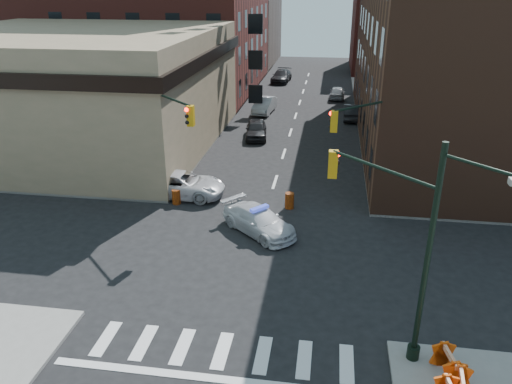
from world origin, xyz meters
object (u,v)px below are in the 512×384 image
(parked_car_enear, at_px, (352,112))
(barricade_nw_a, at_px, (130,178))
(pedestrian_b, at_px, (101,180))
(police_car, at_px, (259,221))
(barrel_road, at_px, (289,201))
(barrel_bank, at_px, (176,197))
(parked_car_wfar, at_px, (264,105))
(pickup, at_px, (181,184))
(parked_car_wnear, at_px, (256,129))
(pedestrian_a, at_px, (129,164))

(parked_car_enear, distance_m, barricade_nw_a, 24.49)
(barricade_nw_a, bearing_deg, pedestrian_b, -121.39)
(police_car, bearing_deg, barrel_road, 19.14)
(pedestrian_b, xyz_separation_m, barrel_bank, (4.89, -0.40, -0.68))
(parked_car_wfar, xyz_separation_m, barrel_road, (4.60, -22.78, -0.31))
(barrel_road, height_order, barricade_nw_a, barrel_road)
(police_car, distance_m, pedestrian_b, 10.88)
(parked_car_enear, height_order, barricade_nw_a, parked_car_enear)
(barrel_bank, bearing_deg, pickup, 93.90)
(parked_car_wnear, relative_size, parked_car_enear, 0.97)
(parked_car_wfar, xyz_separation_m, parked_car_enear, (8.77, -1.32, -0.05))
(parked_car_wnear, height_order, barricade_nw_a, parked_car_wnear)
(barrel_road, xyz_separation_m, barricade_nw_a, (-10.69, 2.00, 0.07))
(pedestrian_a, xyz_separation_m, barrel_bank, (4.26, -3.33, -0.67))
(police_car, distance_m, barrel_bank, 6.20)
(parked_car_wfar, bearing_deg, pedestrian_a, -102.77)
(police_car, distance_m, pedestrian_a, 11.57)
(police_car, relative_size, barrel_road, 4.93)
(parked_car_wfar, height_order, barrel_road, parked_car_wfar)
(police_car, height_order, barrel_road, police_car)
(barricade_nw_a, bearing_deg, pedestrian_a, 108.79)
(pickup, bearing_deg, parked_car_wfar, -3.78)
(parked_car_wnear, relative_size, pedestrian_a, 2.26)
(parked_car_wfar, height_order, barrel_bank, parked_car_wfar)
(parked_car_enear, bearing_deg, pedestrian_a, 51.34)
(pedestrian_a, bearing_deg, barrel_bank, -38.67)
(pickup, relative_size, parked_car_wnear, 1.27)
(police_car, xyz_separation_m, pedestrian_a, (-9.72, 6.25, 0.44))
(police_car, bearing_deg, pedestrian_a, 98.60)
(barrel_road, bearing_deg, pedestrian_a, 165.21)
(parked_car_enear, height_order, pedestrian_b, pedestrian_b)
(pickup, xyz_separation_m, parked_car_enear, (11.08, 20.64, -0.03))
(pedestrian_a, height_order, barrel_bank, pedestrian_a)
(barrel_bank, height_order, barricade_nw_a, barricade_nw_a)
(parked_car_wfar, relative_size, barricade_nw_a, 4.50)
(parked_car_enear, relative_size, pedestrian_b, 2.30)
(police_car, xyz_separation_m, parked_car_wfar, (-3.24, 26.11, 0.10))
(police_car, bearing_deg, parked_car_wnear, 50.39)
(parked_car_enear, distance_m, barrel_bank, 24.47)
(pedestrian_a, relative_size, barrel_bank, 2.13)
(pedestrian_b, distance_m, barricade_nw_a, 2.32)
(pedestrian_a, bearing_deg, barricade_nw_a, -67.57)
(pickup, distance_m, pedestrian_b, 4.89)
(pickup, relative_size, pedestrian_b, 2.84)
(police_car, xyz_separation_m, barrel_road, (1.36, 3.33, -0.21))
(pickup, relative_size, barrel_bank, 6.13)
(pickup, bearing_deg, barrel_road, -94.56)
(barricade_nw_a, bearing_deg, police_car, -34.07)
(barricade_nw_a, bearing_deg, parked_car_wfar, 69.33)
(police_car, bearing_deg, pedestrian_b, 113.52)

